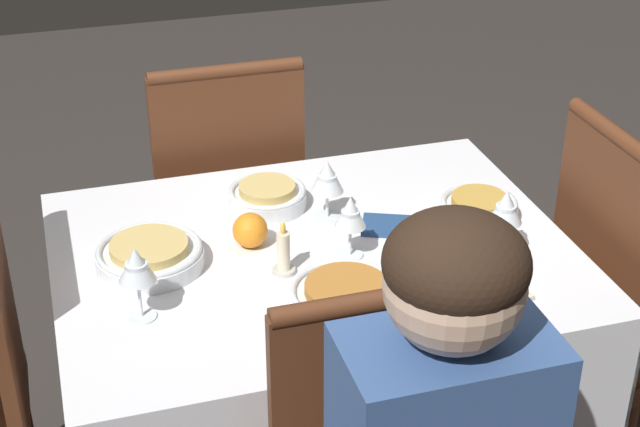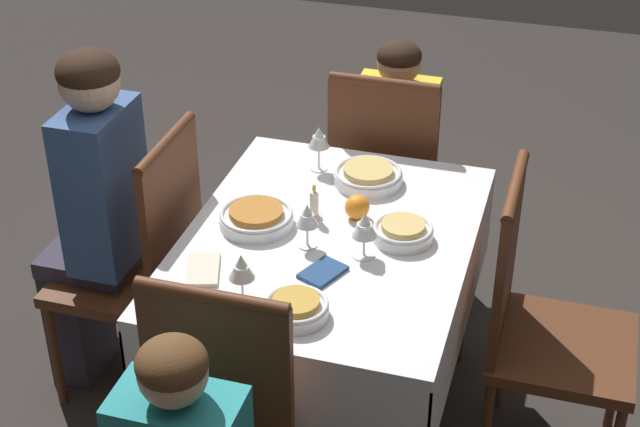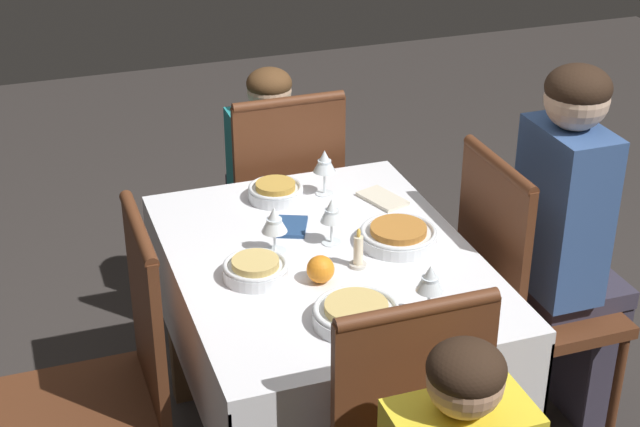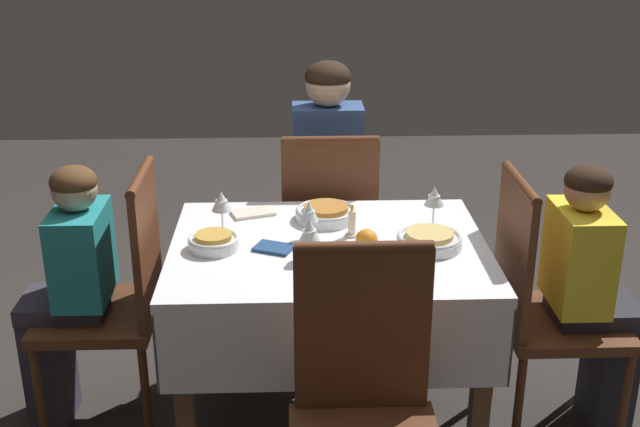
{
  "view_description": "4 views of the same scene",
  "coord_description": "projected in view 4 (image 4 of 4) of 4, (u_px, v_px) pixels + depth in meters",
  "views": [
    {
      "loc": [
        -0.5,
        -1.73,
        1.87
      ],
      "look_at": [
        0.01,
        -0.02,
        0.86
      ],
      "focal_mm": 55.0,
      "sensor_mm": 36.0,
      "label": 1
    },
    {
      "loc": [
        2.36,
        0.67,
        2.38
      ],
      "look_at": [
        -0.05,
        -0.04,
        0.81
      ],
      "focal_mm": 55.0,
      "sensor_mm": 36.0,
      "label": 2
    },
    {
      "loc": [
        -2.29,
        0.81,
        2.17
      ],
      "look_at": [
        0.07,
        -0.01,
        0.87
      ],
      "focal_mm": 55.0,
      "sensor_mm": 36.0,
      "label": 3
    },
    {
      "loc": [
        0.12,
        2.55,
        1.89
      ],
      "look_at": [
        0.03,
        -0.09,
        0.85
      ],
      "focal_mm": 45.0,
      "sensor_mm": 36.0,
      "label": 4
    }
  ],
  "objects": [
    {
      "name": "bowl_north",
      "position": [
        347.0,
        263.0,
        2.58
      ],
      "size": [
        0.18,
        0.18,
        0.06
      ],
      "color": "silver",
      "rests_on": "dining_table"
    },
    {
      "name": "napkin_red_folded",
      "position": [
        253.0,
        213.0,
        3.05
      ],
      "size": [
        0.18,
        0.14,
        0.01
      ],
      "rotation": [
        0.0,
        0.0,
        0.32
      ],
      "color": "beige",
      "rests_on": "dining_table"
    },
    {
      "name": "chair_east",
      "position": [
        118.0,
        292.0,
        2.94
      ],
      "size": [
        0.43,
        0.43,
        1.01
      ],
      "rotation": [
        0.0,
        0.0,
        1.57
      ],
      "color": "#562D19",
      "rests_on": "ground_plane"
    },
    {
      "name": "wine_glass_west",
      "position": [
        434.0,
        197.0,
        2.89
      ],
      "size": [
        0.07,
        0.07,
        0.16
      ],
      "color": "white",
      "rests_on": "dining_table"
    },
    {
      "name": "chair_west",
      "position": [
        542.0,
        299.0,
        2.88
      ],
      "size": [
        0.43,
        0.43,
        1.01
      ],
      "rotation": [
        0.0,
        0.0,
        -1.57
      ],
      "color": "#562D19",
      "rests_on": "ground_plane"
    },
    {
      "name": "wine_glass_north",
      "position": [
        310.0,
        232.0,
        2.63
      ],
      "size": [
        0.07,
        0.07,
        0.14
      ],
      "color": "white",
      "rests_on": "dining_table"
    },
    {
      "name": "wine_glass_east",
      "position": [
        222.0,
        202.0,
        2.86
      ],
      "size": [
        0.07,
        0.07,
        0.15
      ],
      "color": "white",
      "rests_on": "dining_table"
    },
    {
      "name": "dining_table",
      "position": [
        329.0,
        275.0,
        2.83
      ],
      "size": [
        1.1,
        0.85,
        0.77
      ],
      "color": "silver",
      "rests_on": "ground_plane"
    },
    {
      "name": "person_adult_denim",
      "position": [
        327.0,
        182.0,
        3.56
      ],
      "size": [
        0.3,
        0.34,
        1.26
      ],
      "color": "#383342",
      "rests_on": "ground_plane"
    },
    {
      "name": "person_child_yellow",
      "position": [
        592.0,
        290.0,
        2.88
      ],
      "size": [
        0.33,
        0.3,
        1.05
      ],
      "rotation": [
        0.0,
        0.0,
        -1.57
      ],
      "color": "#282833",
      "rests_on": "ground_plane"
    },
    {
      "name": "orange_fruit",
      "position": [
        367.0,
        240.0,
        2.73
      ],
      "size": [
        0.08,
        0.08,
        0.08
      ],
      "primitive_type": "sphere",
      "color": "orange",
      "rests_on": "dining_table"
    },
    {
      "name": "person_child_teal",
      "position": [
        68.0,
        287.0,
        2.92
      ],
      "size": [
        0.33,
        0.3,
        1.03
      ],
      "rotation": [
        0.0,
        0.0,
        1.57
      ],
      "color": "#383342",
      "rests_on": "ground_plane"
    },
    {
      "name": "chair_north",
      "position": [
        365.0,
        407.0,
        2.27
      ],
      "size": [
        0.43,
        0.43,
        1.01
      ],
      "rotation": [
        0.0,
        0.0,
        3.14
      ],
      "color": "#562D19",
      "rests_on": "ground_plane"
    },
    {
      "name": "candle_centerpiece",
      "position": [
        352.0,
        225.0,
        2.84
      ],
      "size": [
        0.05,
        0.05,
        0.12
      ],
      "color": "beige",
      "rests_on": "dining_table"
    },
    {
      "name": "napkin_spare_side",
      "position": [
        274.0,
        248.0,
        2.74
      ],
      "size": [
        0.15,
        0.13,
        0.01
      ],
      "rotation": [
        0.0,
        0.0,
        -0.41
      ],
      "color": "navy",
      "rests_on": "dining_table"
    },
    {
      "name": "bowl_west",
      "position": [
        429.0,
        240.0,
        2.76
      ],
      "size": [
        0.23,
        0.23,
        0.06
      ],
      "color": "silver",
      "rests_on": "dining_table"
    },
    {
      "name": "wine_glass_south",
      "position": [
        309.0,
        213.0,
        2.79
      ],
      "size": [
        0.07,
        0.07,
        0.14
      ],
      "color": "white",
      "rests_on": "dining_table"
    },
    {
      "name": "bowl_south",
      "position": [
        327.0,
        213.0,
        2.99
      ],
      "size": [
        0.23,
        0.23,
        0.06
      ],
      "color": "silver",
      "rests_on": "dining_table"
    },
    {
      "name": "chair_south",
      "position": [
        329.0,
        231.0,
        3.47
      ],
      "size": [
        0.43,
        0.43,
        1.01
      ],
      "color": "#562D19",
      "rests_on": "ground_plane"
    },
    {
      "name": "bowl_east",
      "position": [
        214.0,
        241.0,
        2.74
      ],
      "size": [
        0.18,
        0.18,
        0.06
      ],
      "color": "silver",
      "rests_on": "dining_table"
    }
  ]
}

